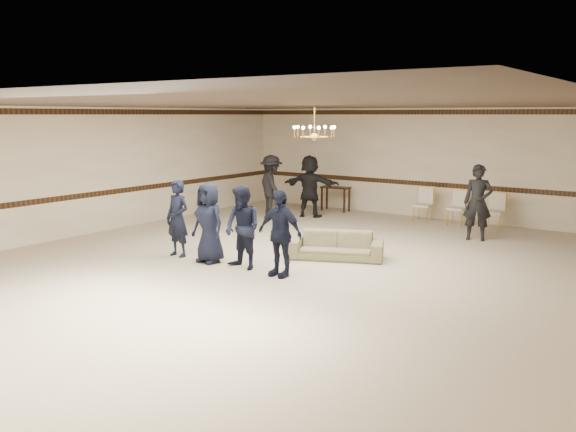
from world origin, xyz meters
name	(u,v)px	position (x,y,z in m)	size (l,w,h in m)	color
room	(286,187)	(0.00, 0.00, 1.60)	(12.01, 14.01, 3.21)	tan
chair_rail	(424,184)	(0.00, 6.99, 1.00)	(12.00, 0.02, 0.14)	#372210
crown_molding	(427,112)	(0.00, 6.99, 3.08)	(12.00, 0.02, 0.14)	#372210
chandelier	(314,121)	(0.00, 1.00, 2.88)	(0.94, 0.94, 0.89)	gold
boy_a	(178,219)	(-2.38, -0.67, 0.82)	(0.60, 0.39, 1.64)	black
boy_b	(209,223)	(-1.48, -0.67, 0.82)	(0.80, 0.52, 1.64)	black
boy_c	(243,228)	(-0.58, -0.67, 0.82)	(0.80, 0.62, 1.64)	black
boy_d	(280,233)	(0.32, -0.67, 0.82)	(0.96, 0.40, 1.64)	black
settee	(336,245)	(0.50, 1.11, 0.29)	(1.96, 0.77, 0.57)	#6C6548
adult_left	(271,186)	(-3.68, 4.38, 0.92)	(1.19, 0.68, 1.84)	black
adult_mid	(310,186)	(-2.78, 5.08, 0.92)	(1.71, 0.54, 1.84)	black
adult_right	(478,203)	(2.32, 4.68, 0.92)	(0.67, 0.44, 1.84)	black
banquet_chair_left	(423,205)	(0.29, 6.25, 0.49)	(0.47, 0.47, 0.98)	beige
banquet_chair_mid	(458,208)	(1.29, 6.25, 0.49)	(0.47, 0.47, 0.98)	beige
banquet_chair_right	(495,212)	(2.29, 6.25, 0.49)	(0.47, 0.47, 0.98)	beige
console_table	(335,199)	(-2.71, 6.45, 0.39)	(0.92, 0.39, 0.78)	black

